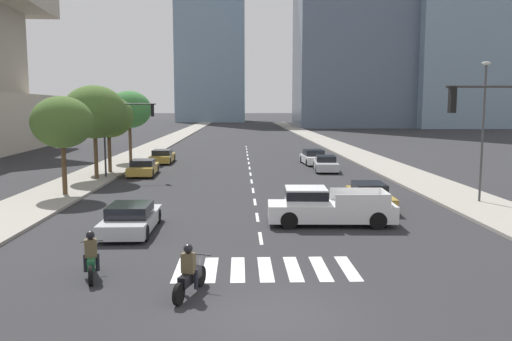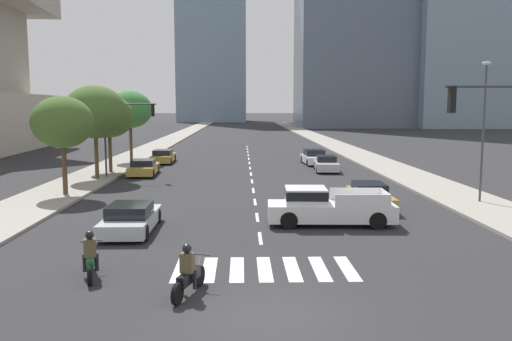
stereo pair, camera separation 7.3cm
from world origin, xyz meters
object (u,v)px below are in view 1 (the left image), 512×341
(sedan_white_1, at_px, (314,158))
(street_tree_second, at_px, (94,112))
(street_tree_third, at_px, (108,117))
(motorcycle_third, at_px, (190,275))
(street_tree_nearest, at_px, (62,122))
(sedan_gold_5, at_px, (143,168))
(traffic_signal_far, at_px, (124,124))
(sedan_silver_2, at_px, (131,219))
(street_lamp_east, at_px, (483,121))
(motorcycle_trailing, at_px, (91,259))
(pickup_truck, at_px, (325,207))
(sedan_silver_3, at_px, (326,164))
(sedan_gold_0, at_px, (370,196))
(street_tree_fourth, at_px, (129,110))
(sedan_gold_4, at_px, (163,157))

(sedan_white_1, distance_m, street_tree_second, 20.10)
(street_tree_second, xyz_separation_m, street_tree_third, (0.00, 3.90, -0.40))
(motorcycle_third, height_order, street_tree_nearest, street_tree_nearest)
(sedan_gold_5, distance_m, traffic_signal_far, 3.99)
(sedan_gold_5, xyz_separation_m, traffic_signal_far, (-1.01, -1.75, 3.44))
(sedan_silver_2, height_order, street_lamp_east, street_lamp_east)
(sedan_white_1, relative_size, street_lamp_east, 0.59)
(motorcycle_third, relative_size, street_tree_second, 0.32)
(street_tree_third, bearing_deg, motorcycle_trailing, -77.48)
(sedan_silver_2, bearing_deg, pickup_truck, -82.60)
(street_tree_second, bearing_deg, pickup_truck, -45.99)
(motorcycle_trailing, xyz_separation_m, sedan_silver_3, (11.57, 26.42, -0.00))
(street_tree_third, bearing_deg, motorcycle_third, -71.94)
(sedan_gold_0, bearing_deg, motorcycle_third, -30.50)
(street_tree_second, xyz_separation_m, street_tree_fourth, (0.00, 11.74, 0.10))
(motorcycle_trailing, relative_size, sedan_silver_2, 0.44)
(motorcycle_third, distance_m, sedan_gold_5, 26.57)
(sedan_gold_0, xyz_separation_m, sedan_silver_3, (0.22, 15.44, -0.01))
(sedan_silver_2, distance_m, traffic_signal_far, 17.36)
(sedan_silver_3, height_order, street_tree_fourth, street_tree_fourth)
(sedan_gold_0, distance_m, traffic_signal_far, 19.38)
(street_tree_second, bearing_deg, traffic_signal_far, 28.98)
(motorcycle_trailing, height_order, street_tree_fourth, street_tree_fourth)
(sedan_silver_3, relative_size, sedan_gold_4, 0.96)
(pickup_truck, distance_m, sedan_silver_3, 19.66)
(sedan_white_1, bearing_deg, sedan_gold_0, -3.24)
(sedan_gold_0, relative_size, sedan_white_1, 1.10)
(sedan_silver_3, relative_size, street_tree_second, 0.69)
(pickup_truck, xyz_separation_m, sedan_white_1, (2.96, 24.43, -0.20))
(sedan_gold_0, xyz_separation_m, street_tree_nearest, (-17.00, 3.75, 3.74))
(sedan_silver_2, height_order, sedan_gold_5, sedan_gold_5)
(pickup_truck, bearing_deg, sedan_gold_4, -64.68)
(sedan_white_1, xyz_separation_m, traffic_signal_far, (-15.16, -8.95, 3.41))
(motorcycle_trailing, bearing_deg, street_tree_nearest, 7.51)
(traffic_signal_far, bearing_deg, street_tree_second, -151.02)
(sedan_silver_3, distance_m, street_tree_third, 17.68)
(sedan_white_1, bearing_deg, street_tree_second, -62.99)
(sedan_gold_5, height_order, street_tree_second, street_tree_second)
(motorcycle_third, height_order, street_tree_fourth, street_tree_fourth)
(sedan_silver_3, xyz_separation_m, traffic_signal_far, (-15.42, -3.91, 3.43))
(street_lamp_east, height_order, street_tree_third, street_lamp_east)
(street_tree_nearest, bearing_deg, sedan_gold_0, -12.45)
(sedan_gold_0, distance_m, street_lamp_east, 7.34)
(sedan_gold_4, bearing_deg, sedan_silver_2, -174.49)
(sedan_gold_5, relative_size, street_tree_third, 0.78)
(sedan_gold_4, height_order, street_tree_nearest, street_tree_nearest)
(traffic_signal_far, bearing_deg, sedan_white_1, 30.56)
(motorcycle_trailing, relative_size, sedan_gold_4, 0.44)
(street_tree_nearest, relative_size, street_tree_fourth, 0.87)
(street_tree_nearest, height_order, street_tree_third, street_tree_third)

